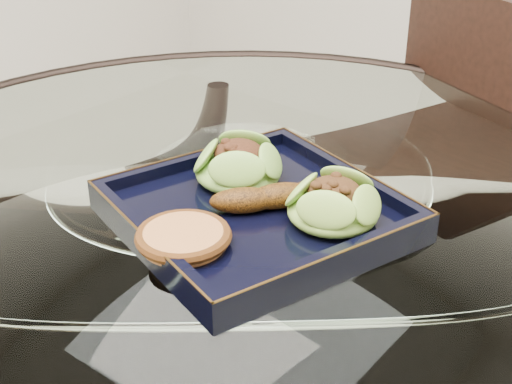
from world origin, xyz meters
The scene contains 7 objects.
dining_table centered at (0.00, 0.00, 0.60)m, with size 1.13×1.13×0.77m.
dining_chair centered at (0.04, 0.40, 0.51)m, with size 0.53×0.53×0.92m.
navy_plate centered at (0.05, -0.04, 0.77)m, with size 0.27×0.27×0.02m, color black.
lettuce_wrap_left centered at (0.00, 0.00, 0.80)m, with size 0.10×0.10×0.04m, color #5A932A.
lettuce_wrap_right centered at (0.13, -0.01, 0.80)m, with size 0.09×0.09×0.03m, color #77AD32.
roasted_plantain centered at (0.07, -0.02, 0.80)m, with size 0.14×0.03×0.03m, color #66370A.
crumb_patty centered at (0.04, -0.14, 0.79)m, with size 0.08×0.08×0.02m, color #C77B42.
Camera 1 is at (0.47, -0.55, 1.16)m, focal length 50.00 mm.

